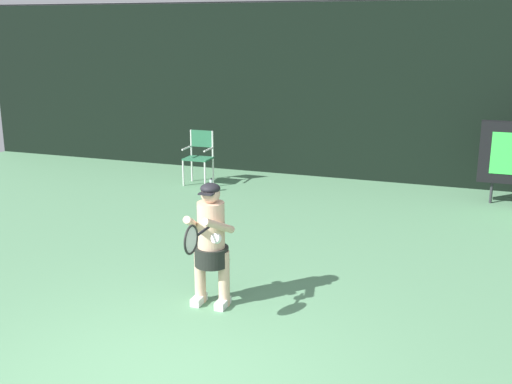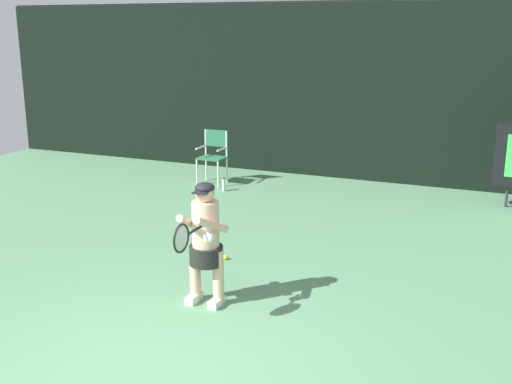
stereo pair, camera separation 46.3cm
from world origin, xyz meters
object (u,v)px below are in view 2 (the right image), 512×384
umpire_chair (213,153)px  tennis_racket (182,238)px  tennis_ball_loose (225,257)px  tennis_player (205,239)px  water_bottle (224,185)px

umpire_chair → tennis_racket: bearing=-65.8°
umpire_chair → tennis_ball_loose: bearing=-61.0°
umpire_chair → tennis_player: tennis_player is taller
tennis_racket → tennis_ball_loose: tennis_racket is taller
umpire_chair → water_bottle: size_ratio=4.08×
tennis_racket → water_bottle: bearing=95.7°
umpire_chair → tennis_racket: tennis_racket is taller
water_bottle → tennis_racket: bearing=-68.1°
umpire_chair → tennis_ball_loose: umpire_chair is taller
tennis_player → tennis_ball_loose: 1.57m
umpire_chair → tennis_racket: size_ratio=1.79×
water_bottle → umpire_chair: bearing=133.4°
tennis_player → tennis_ball_loose: (-0.40, 1.33, -0.74)m
water_bottle → tennis_ball_loose: 3.73m
water_bottle → tennis_racket: (2.15, -5.34, 0.90)m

